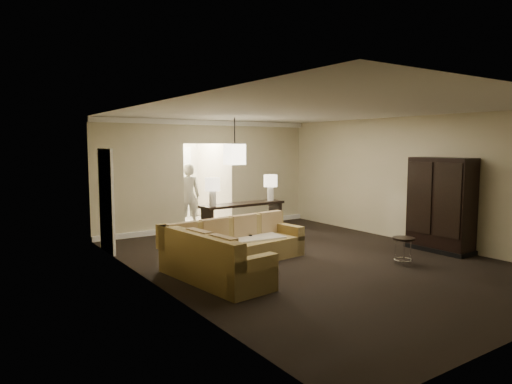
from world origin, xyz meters
TOP-DOWN VIEW (x-y plane):
  - ground at (0.00, 0.00)m, footprint 8.00×8.00m
  - wall_back at (0.00, 4.00)m, footprint 6.00×0.04m
  - wall_left at (-3.00, 0.00)m, footprint 0.04×8.00m
  - wall_right at (3.00, 0.00)m, footprint 0.04×8.00m
  - ceiling at (0.00, 0.00)m, footprint 6.00×8.00m
  - crown_molding at (0.00, 3.95)m, footprint 6.00×0.10m
  - baseboard at (0.00, 3.95)m, footprint 6.00×0.10m
  - side_door at (-2.97, 2.80)m, footprint 0.05×0.90m
  - foyer at (0.00, 5.34)m, footprint 1.44×2.02m
  - sectional_sofa at (-1.54, 0.27)m, footprint 2.84×2.42m
  - coffee_table at (-0.74, 0.92)m, footprint 1.13×1.13m
  - console_table at (0.07, 2.47)m, footprint 2.14×0.58m
  - armoire at (2.69, -0.92)m, footprint 0.57×1.33m
  - drink_table at (1.20, -1.20)m, footprint 0.40×0.40m
  - table_lamp_left at (-0.74, 2.43)m, footprint 0.33×0.33m
  - table_lamp_right at (0.89, 2.50)m, footprint 0.33×0.33m
  - pendant_light at (0.00, 2.70)m, footprint 0.38×0.38m
  - person at (-0.45, 4.30)m, footprint 0.79×0.66m

SIDE VIEW (x-z plane):
  - ground at x=0.00m, z-range 0.00..0.00m
  - baseboard at x=0.00m, z-range 0.00..0.12m
  - coffee_table at x=-0.74m, z-range 0.00..0.43m
  - sectional_sofa at x=-1.54m, z-range -0.08..0.74m
  - drink_table at x=1.20m, z-range 0.11..0.60m
  - console_table at x=0.07m, z-range 0.08..0.90m
  - armoire at x=2.69m, z-range -0.04..1.88m
  - person at x=-0.45m, z-range 0.00..1.87m
  - side_door at x=-2.97m, z-range 0.00..2.10m
  - table_lamp_left at x=-0.74m, z-range 0.93..1.55m
  - table_lamp_right at x=0.89m, z-range 0.93..1.55m
  - foyer at x=0.00m, z-range -0.10..2.70m
  - wall_back at x=0.00m, z-range 0.00..2.80m
  - wall_left at x=-3.00m, z-range 0.00..2.80m
  - wall_right at x=3.00m, z-range 0.00..2.80m
  - pendant_light at x=0.00m, z-range 1.41..2.50m
  - crown_molding at x=0.00m, z-range 2.67..2.79m
  - ceiling at x=0.00m, z-range 2.79..2.81m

